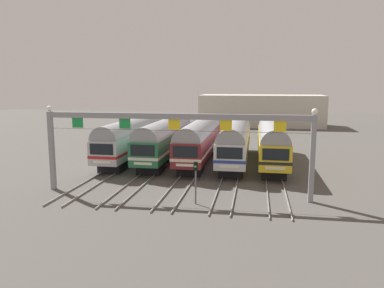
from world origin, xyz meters
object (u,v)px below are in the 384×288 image
object	(u,v)px
commuter_train_maroon	(200,138)
commuter_train_yellow	(272,140)
yard_signal_mast	(196,175)
commuter_train_silver	(235,139)
catenary_gantry	(174,130)
commuter_train_stainless	(133,136)
commuter_train_green	(166,137)

from	to	relation	value
commuter_train_maroon	commuter_train_yellow	distance (m)	7.95
commuter_train_yellow	yard_signal_mast	size ratio (longest dim) A/B	5.68
commuter_train_yellow	yard_signal_mast	world-z (taller)	commuter_train_yellow
commuter_train_maroon	commuter_train_silver	size ratio (longest dim) A/B	1.00
commuter_train_maroon	commuter_train_silver	distance (m)	3.97
commuter_train_silver	catenary_gantry	size ratio (longest dim) A/B	0.85
commuter_train_stainless	catenary_gantry	bearing A→B (deg)	-59.50
commuter_train_silver	yard_signal_mast	world-z (taller)	commuter_train_silver
commuter_train_maroon	catenary_gantry	world-z (taller)	catenary_gantry
commuter_train_green	catenary_gantry	bearing A→B (deg)	-73.59
commuter_train_maroon	commuter_train_silver	world-z (taller)	commuter_train_maroon
commuter_train_yellow	yard_signal_mast	xyz separation A→B (m)	(-5.96, -15.43, -0.47)
yard_signal_mast	commuter_train_stainless	bearing A→B (deg)	122.78
commuter_train_stainless	catenary_gantry	distance (m)	15.87
commuter_train_stainless	commuter_train_silver	distance (m)	11.92
commuter_train_maroon	yard_signal_mast	bearing A→B (deg)	-82.66
catenary_gantry	commuter_train_stainless	bearing A→B (deg)	120.50
commuter_train_stainless	commuter_train_maroon	size ratio (longest dim) A/B	1.00
commuter_train_stainless	commuter_train_yellow	world-z (taller)	same
commuter_train_silver	commuter_train_green	bearing A→B (deg)	179.97
commuter_train_stainless	catenary_gantry	size ratio (longest dim) A/B	0.85
commuter_train_stainless	commuter_train_yellow	distance (m)	15.90
commuter_train_silver	catenary_gantry	distance (m)	14.30
commuter_train_maroon	commuter_train_yellow	bearing A→B (deg)	-0.03
catenary_gantry	commuter_train_green	bearing A→B (deg)	106.41
commuter_train_yellow	catenary_gantry	distance (m)	15.87
commuter_train_green	yard_signal_mast	size ratio (longest dim) A/B	5.68
commuter_train_silver	catenary_gantry	bearing A→B (deg)	-106.41
commuter_train_green	commuter_train_silver	xyz separation A→B (m)	(7.95, -0.00, -0.00)
commuter_train_green	catenary_gantry	size ratio (longest dim) A/B	0.85
yard_signal_mast	commuter_train_silver	bearing A→B (deg)	82.66
commuter_train_stainless	commuter_train_maroon	distance (m)	7.95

